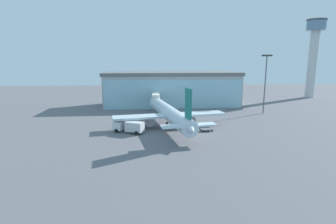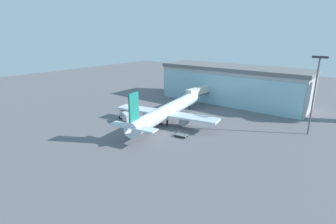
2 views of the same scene
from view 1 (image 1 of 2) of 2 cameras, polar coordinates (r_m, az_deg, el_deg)
ground at (r=60.14m, az=3.45°, el=-4.68°), size 240.00×240.00×0.00m
terminal_building at (r=96.83m, az=0.86°, el=5.07°), size 49.89×16.26×12.23m
jet_bridge at (r=86.02m, az=-2.56°, el=3.32°), size 3.00×12.82×6.06m
control_tower at (r=133.69m, az=29.18°, el=11.92°), size 8.14×8.14×33.74m
apron_light_mast at (r=86.62m, az=20.44°, el=6.75°), size 3.20×0.40×18.11m
airplane at (r=65.81m, az=0.26°, el=-0.29°), size 28.40×37.32×11.16m
catering_truck at (r=60.88m, az=-8.39°, el=-3.15°), size 7.55×5.05×2.65m
baggage_cart at (r=62.43m, az=8.38°, el=-3.71°), size 2.98×1.95×1.50m
safety_cone_nose at (r=59.70m, az=-0.61°, el=-4.51°), size 0.36×0.36×0.55m
safety_cone_wingtip at (r=68.72m, az=-10.30°, el=-2.59°), size 0.36×0.36×0.55m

